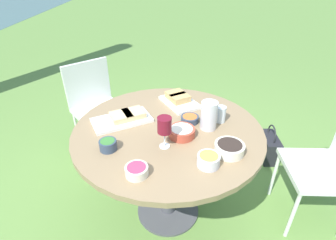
{
  "coord_description": "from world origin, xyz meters",
  "views": [
    {
      "loc": [
        -1.38,
        -0.01,
        1.69
      ],
      "look_at": [
        0.0,
        0.0,
        0.83
      ],
      "focal_mm": 28.0,
      "sensor_mm": 36.0,
      "label": 1
    }
  ],
  "objects": [
    {
      "name": "chair_near_right",
      "position": [
        0.83,
        0.7,
        0.52
      ],
      "size": [
        0.6,
        0.61,
        0.89
      ],
      "color": "silver",
      "rests_on": "ground_plane"
    },
    {
      "name": "platter_bread_main",
      "position": [
        0.34,
        -0.08,
        0.8
      ],
      "size": [
        0.36,
        0.32,
        0.07
      ],
      "color": "white",
      "rests_on": "dining_table"
    },
    {
      "name": "cup_water_near",
      "position": [
        0.09,
        -0.34,
        0.83
      ],
      "size": [
        0.07,
        0.07,
        0.11
      ],
      "color": "silver",
      "rests_on": "dining_table"
    },
    {
      "name": "ground_plane",
      "position": [
        0.0,
        0.0,
        0.0
      ],
      "size": [
        40.0,
        40.0,
        0.0
      ],
      "primitive_type": "plane",
      "color": "#668E42"
    },
    {
      "name": "bowl_fries",
      "position": [
        -0.35,
        -0.21,
        0.81
      ],
      "size": [
        0.12,
        0.12,
        0.06
      ],
      "color": "silver",
      "rests_on": "dining_table"
    },
    {
      "name": "chair_near_left",
      "position": [
        -0.02,
        -1.11,
        0.52
      ],
      "size": [
        0.45,
        0.43,
        0.89
      ],
      "color": "silver",
      "rests_on": "ground_plane"
    },
    {
      "name": "water_pitcher",
      "position": [
        0.01,
        -0.25,
        0.87
      ],
      "size": [
        0.11,
        0.1,
        0.18
      ],
      "color": "silver",
      "rests_on": "dining_table"
    },
    {
      "name": "bowl_dip_red",
      "position": [
        -0.42,
        0.15,
        0.8
      ],
      "size": [
        0.12,
        0.12,
        0.05
      ],
      "color": "beige",
      "rests_on": "dining_table"
    },
    {
      "name": "bowl_olives",
      "position": [
        -0.24,
        -0.34,
        0.81
      ],
      "size": [
        0.16,
        0.16,
        0.06
      ],
      "color": "beige",
      "rests_on": "dining_table"
    },
    {
      "name": "handbag",
      "position": [
        0.66,
        -0.97,
        0.13
      ],
      "size": [
        0.3,
        0.14,
        0.37
      ],
      "color": "#232328",
      "rests_on": "ground_plane"
    },
    {
      "name": "dining_table",
      "position": [
        0.0,
        0.0,
        0.66
      ],
      "size": [
        1.2,
        1.2,
        0.77
      ],
      "color": "#4C4C51",
      "rests_on": "ground_plane"
    },
    {
      "name": "bowl_dip_cream",
      "position": [
        -0.08,
        -0.08,
        0.81
      ],
      "size": [
        0.16,
        0.16,
        0.05
      ],
      "color": "#B74733",
      "rests_on": "dining_table"
    },
    {
      "name": "wine_glass",
      "position": [
        -0.19,
        0.02,
        0.91
      ],
      "size": [
        0.08,
        0.08,
        0.19
      ],
      "color": "silver",
      "rests_on": "dining_table"
    },
    {
      "name": "bowl_roasted_veg",
      "position": [
        0.08,
        -0.14,
        0.8
      ],
      "size": [
        0.12,
        0.12,
        0.04
      ],
      "color": "#334256",
      "rests_on": "dining_table"
    },
    {
      "name": "platter_charcuterie",
      "position": [
        0.09,
        0.29,
        0.8
      ],
      "size": [
        0.35,
        0.42,
        0.06
      ],
      "color": "white",
      "rests_on": "dining_table"
    },
    {
      "name": "bowl_salad",
      "position": [
        -0.22,
        0.33,
        0.81
      ],
      "size": [
        0.1,
        0.1,
        0.06
      ],
      "color": "#334256",
      "rests_on": "dining_table"
    }
  ]
}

